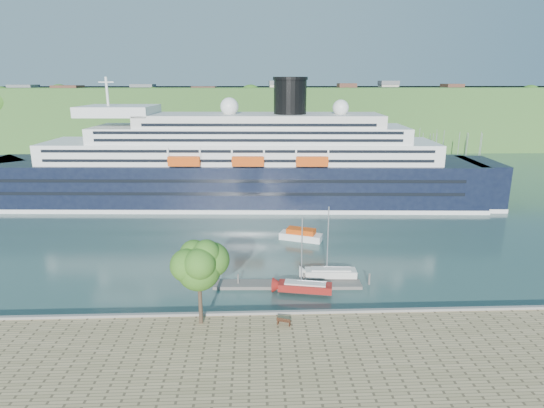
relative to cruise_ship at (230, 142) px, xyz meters
The scene contains 10 objects.
ground 54.26m from the cruise_ship, 83.36° to the right, with size 400.00×400.00×0.00m, color #284843.
far_hillside 93.10m from the cruise_ship, 86.26° to the left, with size 400.00×50.00×24.00m, color #386327.
quay_coping 54.17m from the cruise_ship, 83.38° to the right, with size 220.00×0.50×0.30m, color slate.
cruise_ship is the anchor object (origin of this frame).
park_bench 56.80m from the cruise_ship, 81.42° to the right, with size 1.58×0.65×1.02m, color #452513, non-canonical shape.
promenade_tree 54.55m from the cruise_ship, 90.91° to the right, with size 6.37×6.37×10.54m, color #355F19, non-canonical shape.
floating_pontoon 46.14m from the cruise_ship, 77.54° to the right, with size 19.95×2.44×0.44m, color slate, non-canonical shape.
sailboat_red 47.84m from the cruise_ship, 75.66° to the right, with size 7.65×2.12×9.87m, color maroon, non-canonical shape.
sailboat_white_far 45.03m from the cruise_ship, 69.22° to the right, with size 7.84×2.18×10.13m, color silver, non-canonical shape.
tender_launch 30.86m from the cruise_ship, 61.93° to the right, with size 7.40×2.53×2.04m, color #D0440C, non-canonical shape.
Camera 1 is at (-0.86, -47.19, 27.06)m, focal length 30.00 mm.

